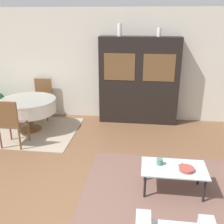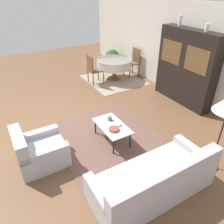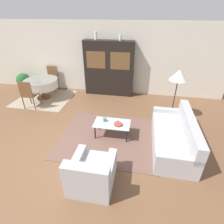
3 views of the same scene
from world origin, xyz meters
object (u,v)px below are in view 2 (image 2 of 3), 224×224
Objects in this scene: potted_plant at (112,57)px; bowl_small at (118,124)px; display_cabinet at (186,68)px; cup at (110,118)px; dining_table at (114,63)px; vase_short at (207,28)px; bowl at (114,129)px; dining_chair_far at (134,60)px; vase_tall at (180,21)px; armchair at (39,151)px; couch at (154,181)px; dining_chair_near at (93,68)px; coffee_table at (112,127)px.

bowl_small is at bearing -29.11° from potted_plant.
cup is at bearing -81.32° from display_cabinet.
dining_table is at bearing -160.32° from display_cabinet.
vase_short is at bearing 89.95° from cup.
cup is 0.43× the size of bowl.
potted_plant is (-1.23, -0.20, -0.16)m from dining_chair_far.
cup is at bearing -71.90° from vase_tall.
armchair is 4.14× the size of bowl.
vase_tall is at bearing 113.31° from bowl_small.
couch reaches higher than bowl_small.
couch is at bearing 40.58° from armchair.
dining_chair_near is 1.93m from potted_plant.
bowl is (0.28, 1.54, 0.14)m from armchair.
dining_table is at bearing 90.00° from dining_chair_near.
display_cabinet is 3.73m from potted_plant.
bowl is (3.24, -1.94, -0.17)m from dining_table.
armchair is 0.92× the size of dining_chair_far.
potted_plant reaches higher than bowl.
dining_chair_near and dining_chair_far have the same top height.
display_cabinet is 1.68× the size of dining_table.
dining_chair_far is 3.56× the size of vase_tall.
couch is 2.11× the size of dining_chair_far.
dining_chair_far is (0.00, 0.84, -0.03)m from dining_table.
vase_tall is 0.89m from vase_short.
couch is 11.10× the size of vase_short.
dining_chair_far is 5.25× the size of vase_short.
dining_table reaches higher than coffee_table.
display_cabinet is at bearing 3.59° from potted_plant.
armchair reaches higher than cup.
dining_chair_near is 1.40× the size of potted_plant.
potted_plant is at bearing 65.67° from couch.
vase_tall reaches higher than cup.
armchair reaches higher than coffee_table.
bowl_small is at bearing 67.93° from coffee_table.
couch is at bearing 148.48° from dining_chair_far.
coffee_table is 0.77× the size of dining_table.
dining_chair_far is (-4.66, 2.86, 0.28)m from couch.
dining_chair_far is at bearing 139.30° from bowl.
dining_chair_near is 3.08m from vase_tall.
dining_chair_far is (-2.44, -0.03, -0.47)m from display_cabinet.
coffee_table is 0.19m from bowl.
potted_plant is at bearing -176.41° from display_cabinet.
display_cabinet is 2.63m from dining_table.
coffee_table is at bearing -17.00° from cup.
couch is 2.25m from armchair.
armchair is 0.74× the size of dining_table.
vase_short is at bearing 0.13° from display_cabinet.
potted_plant is at bearing -175.87° from vase_tall.
display_cabinet is at bearing -0.11° from vase_tall.
display_cabinet is 2.79m from cup.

